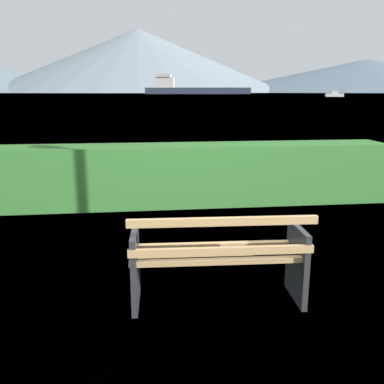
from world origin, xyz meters
The scene contains 7 objects.
ground_plane centered at (0.00, 0.00, 0.00)m, with size 1400.00×1400.00×0.00m, color #4C6B33.
water_surface centered at (0.00, 307.52, 0.00)m, with size 620.00×620.00×0.00m, color #7A99A8.
park_bench centered at (0.00, -0.06, 0.42)m, with size 1.54×0.64×0.87m.
hedge_row centered at (0.00, 3.39, 0.49)m, with size 6.87×0.78×0.98m, color #387A33.
cargo_ship_large centered at (30.84, 264.54, 3.34)m, with size 65.25×20.03×11.94m.
sailboat_mid centered at (62.50, 131.07, 0.69)m, with size 5.89×2.65×1.92m.
distant_hills centered at (29.51, 564.00, 28.29)m, with size 956.38×454.39×77.01m.
Camera 1 is at (-0.65, -3.44, 1.83)m, focal length 39.70 mm.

